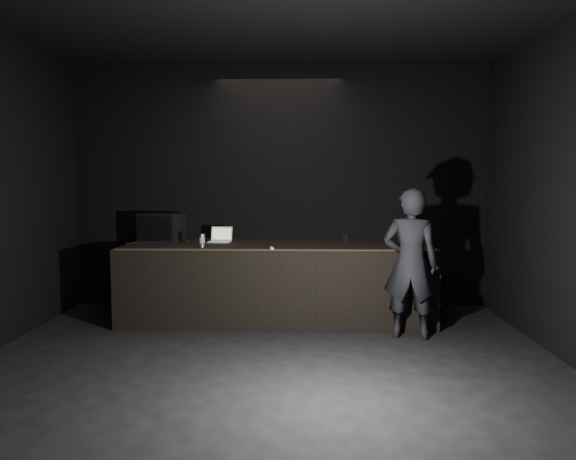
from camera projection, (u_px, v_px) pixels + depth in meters
The scene contains 11 objects.
ground at pixel (264, 393), 4.86m from camera, with size 7.00×7.00×0.00m, color black.
room_walls at pixel (263, 158), 4.69m from camera, with size 6.10×7.10×3.52m.
stage_riser at pixel (277, 281), 7.54m from camera, with size 4.00×1.50×1.00m, color black.
riser_lip at pixel (275, 250), 6.79m from camera, with size 3.92×0.10×0.01m, color brown.
stage_monitor at pixel (161, 227), 7.84m from camera, with size 0.66×0.55×0.38m.
cable at pixel (158, 242), 7.59m from camera, with size 0.02×0.02×0.86m, color black.
laptop at pixel (221, 238), 7.71m from camera, with size 0.32×0.29×0.20m.
beer_can at pixel (202, 241), 7.07m from camera, with size 0.07×0.07×0.17m.
plastic_cup at pixel (346, 238), 7.77m from camera, with size 0.08×0.08×0.10m, color white.
wii_remote at pixel (272, 248), 6.84m from camera, with size 0.04×0.16×0.03m, color white.
person at pixel (411, 264), 6.52m from camera, with size 0.64×0.42×1.75m, color black.
Camera 1 is at (0.33, -4.72, 1.83)m, focal length 35.00 mm.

